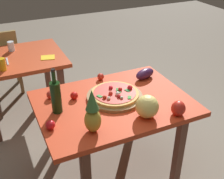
# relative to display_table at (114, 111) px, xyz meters

# --- Properties ---
(ground_plane) EXTENTS (10.00, 10.00, 0.00)m
(ground_plane) POSITION_rel_display_table_xyz_m (0.00, 0.00, -0.64)
(ground_plane) COLOR gray
(display_table) EXTENTS (1.18, 0.87, 0.73)m
(display_table) POSITION_rel_display_table_xyz_m (0.00, 0.00, 0.00)
(display_table) COLOR brown
(display_table) RESTS_ON ground_plane
(background_table) EXTENTS (0.94, 0.80, 0.73)m
(background_table) POSITION_rel_display_table_xyz_m (-0.55, 1.19, -0.02)
(background_table) COLOR brown
(background_table) RESTS_ON ground_plane
(dining_chair) EXTENTS (0.40, 0.40, 0.85)m
(dining_chair) POSITION_rel_display_table_xyz_m (-0.68, 1.82, -0.16)
(dining_chair) COLOR olive
(dining_chair) RESTS_ON ground_plane
(pizza_board) EXTENTS (0.44, 0.44, 0.02)m
(pizza_board) POSITION_rel_display_table_xyz_m (0.03, 0.04, 0.10)
(pizza_board) COLOR olive
(pizza_board) RESTS_ON display_table
(pizza) EXTENTS (0.38, 0.38, 0.06)m
(pizza) POSITION_rel_display_table_xyz_m (0.03, 0.04, 0.13)
(pizza) COLOR #DFAB55
(pizza) RESTS_ON pizza_board
(wine_bottle) EXTENTS (0.08, 0.08, 0.35)m
(wine_bottle) POSITION_rel_display_table_xyz_m (-0.43, 0.05, 0.22)
(wine_bottle) COLOR black
(wine_bottle) RESTS_ON display_table
(pineapple_left) EXTENTS (0.11, 0.11, 0.32)m
(pineapple_left) POSITION_rel_display_table_xyz_m (-0.28, -0.28, 0.23)
(pineapple_left) COLOR #AE9833
(pineapple_left) RESTS_ON display_table
(melon) EXTENTS (0.17, 0.17, 0.17)m
(melon) POSITION_rel_display_table_xyz_m (0.13, -0.28, 0.17)
(melon) COLOR #E9D36F
(melon) RESTS_ON display_table
(bell_pepper) EXTENTS (0.10, 0.10, 0.11)m
(bell_pepper) POSITION_rel_display_table_xyz_m (0.35, -0.36, 0.14)
(bell_pepper) COLOR red
(bell_pepper) RESTS_ON display_table
(eggplant) EXTENTS (0.22, 0.14, 0.09)m
(eggplant) POSITION_rel_display_table_xyz_m (0.41, 0.23, 0.14)
(eggplant) COLOR #3F1E47
(eggplant) RESTS_ON display_table
(tomato_beside_pepper) EXTENTS (0.06, 0.06, 0.06)m
(tomato_beside_pepper) POSITION_rel_display_table_xyz_m (-0.27, 0.16, 0.12)
(tomato_beside_pepper) COLOR red
(tomato_beside_pepper) RESTS_ON display_table
(tomato_near_board) EXTENTS (0.07, 0.07, 0.07)m
(tomato_near_board) POSITION_rel_display_table_xyz_m (-0.53, -0.14, 0.12)
(tomato_near_board) COLOR red
(tomato_near_board) RESTS_ON display_table
(tomato_by_bottle) EXTENTS (0.07, 0.07, 0.07)m
(tomato_by_bottle) POSITION_rel_display_table_xyz_m (-0.43, 0.25, 0.12)
(tomato_by_bottle) COLOR red
(tomato_by_bottle) RESTS_ON display_table
(tomato_at_corner) EXTENTS (0.06, 0.06, 0.06)m
(tomato_at_corner) POSITION_rel_display_table_xyz_m (0.05, 0.37, 0.12)
(tomato_at_corner) COLOR red
(tomato_at_corner) RESTS_ON display_table
(drinking_glass_juice) EXTENTS (0.06, 0.06, 0.12)m
(drinking_glass_juice) POSITION_rel_display_table_xyz_m (-0.72, 0.93, 0.15)
(drinking_glass_juice) COLOR gold
(drinking_glass_juice) RESTS_ON background_table
(drinking_glass_water) EXTENTS (0.07, 0.07, 0.10)m
(drinking_glass_water) POSITION_rel_display_table_xyz_m (-0.58, 1.39, 0.14)
(drinking_glass_water) COLOR silver
(drinking_glass_water) RESTS_ON background_table
(knife_utensil) EXTENTS (0.02, 0.18, 0.01)m
(knife_utensil) POSITION_rel_display_table_xyz_m (-0.66, 1.12, 0.09)
(knife_utensil) COLOR silver
(knife_utensil) RESTS_ON background_table
(napkin_folded) EXTENTS (0.16, 0.15, 0.01)m
(napkin_folded) POSITION_rel_display_table_xyz_m (-0.26, 1.04, 0.09)
(napkin_folded) COLOR yellow
(napkin_folded) RESTS_ON background_table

